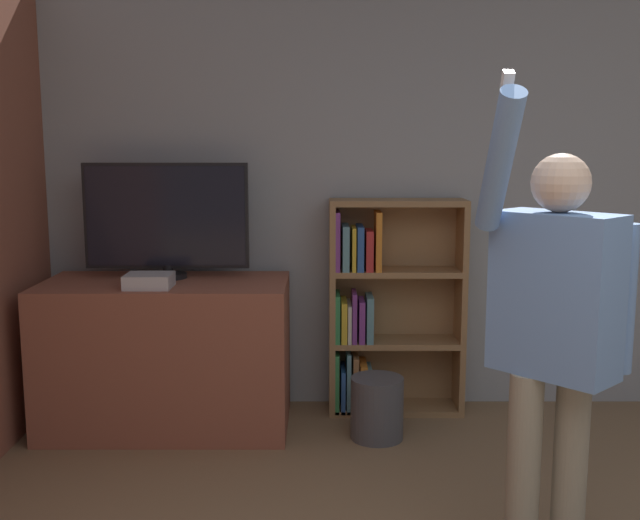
{
  "coord_description": "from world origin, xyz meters",
  "views": [
    {
      "loc": [
        -0.78,
        -1.52,
        1.68
      ],
      "look_at": [
        -0.79,
        1.94,
        1.14
      ],
      "focal_mm": 42.0,
      "sensor_mm": 36.0,
      "label": 1
    }
  ],
  "objects_px": {
    "television": "(170,219)",
    "waste_bin": "(380,408)",
    "bookshelf": "(384,310)",
    "person": "(558,327)",
    "game_console": "(152,281)"
  },
  "relations": [
    {
      "from": "television",
      "to": "bookshelf",
      "type": "distance_m",
      "value": 1.42
    },
    {
      "from": "bookshelf",
      "to": "person",
      "type": "distance_m",
      "value": 1.93
    },
    {
      "from": "bookshelf",
      "to": "game_console",
      "type": "bearing_deg",
      "value": -160.92
    },
    {
      "from": "television",
      "to": "game_console",
      "type": "distance_m",
      "value": 0.44
    },
    {
      "from": "television",
      "to": "waste_bin",
      "type": "distance_m",
      "value": 1.65
    },
    {
      "from": "television",
      "to": "game_console",
      "type": "bearing_deg",
      "value": -98.69
    },
    {
      "from": "game_console",
      "to": "waste_bin",
      "type": "xyz_separation_m",
      "value": [
        1.28,
        0.0,
        -0.74
      ]
    },
    {
      "from": "game_console",
      "to": "waste_bin",
      "type": "height_order",
      "value": "game_console"
    },
    {
      "from": "waste_bin",
      "to": "person",
      "type": "bearing_deg",
      "value": -68.19
    },
    {
      "from": "game_console",
      "to": "bookshelf",
      "type": "height_order",
      "value": "bookshelf"
    },
    {
      "from": "television",
      "to": "game_console",
      "type": "height_order",
      "value": "television"
    },
    {
      "from": "bookshelf",
      "to": "waste_bin",
      "type": "relative_size",
      "value": 3.74
    },
    {
      "from": "game_console",
      "to": "bookshelf",
      "type": "bearing_deg",
      "value": 19.08
    },
    {
      "from": "bookshelf",
      "to": "person",
      "type": "xyz_separation_m",
      "value": [
        0.5,
        -1.83,
        0.35
      ]
    },
    {
      "from": "television",
      "to": "waste_bin",
      "type": "bearing_deg",
      "value": -13.64
    }
  ]
}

